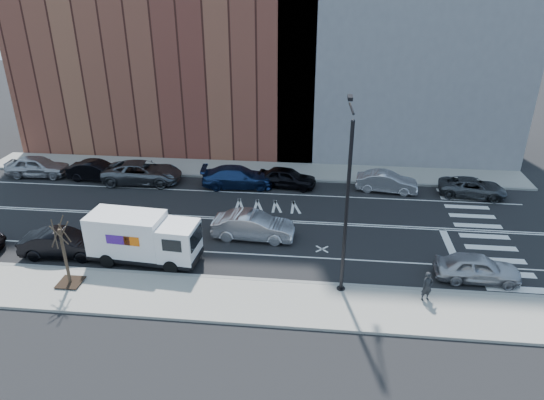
% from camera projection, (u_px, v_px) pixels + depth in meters
% --- Properties ---
extents(ground, '(120.00, 120.00, 0.00)m').
position_uv_depth(ground, '(232.00, 219.00, 32.19)').
color(ground, black).
rests_on(ground, ground).
extents(sidewalk_near, '(44.00, 3.60, 0.15)m').
position_uv_depth(sidewalk_near, '(201.00, 298.00, 24.22)').
color(sidewalk_near, gray).
rests_on(sidewalk_near, ground).
extents(sidewalk_far, '(44.00, 3.60, 0.15)m').
position_uv_depth(sidewalk_far, '(251.00, 170.00, 40.08)').
color(sidewalk_far, gray).
rests_on(sidewalk_far, ground).
extents(curb_near, '(44.00, 0.25, 0.17)m').
position_uv_depth(curb_near, '(209.00, 277.00, 25.84)').
color(curb_near, gray).
rests_on(curb_near, ground).
extents(curb_far, '(44.00, 0.25, 0.17)m').
position_uv_depth(curb_far, '(248.00, 178.00, 38.46)').
color(curb_far, gray).
rests_on(curb_far, ground).
extents(crosswalk, '(3.00, 14.00, 0.01)m').
position_uv_depth(crosswalk, '(481.00, 231.00, 30.67)').
color(crosswalk, white).
rests_on(crosswalk, ground).
extents(road_markings, '(40.00, 8.60, 0.01)m').
position_uv_depth(road_markings, '(232.00, 219.00, 32.18)').
color(road_markings, white).
rests_on(road_markings, ground).
extents(bldg_brick, '(26.00, 10.00, 22.00)m').
position_uv_depth(bldg_brick, '(169.00, 21.00, 42.34)').
color(bldg_brick, brown).
rests_on(bldg_brick, ground).
extents(streetlight, '(0.44, 4.02, 9.34)m').
position_uv_depth(streetlight, '(347.00, 197.00, 23.14)').
color(streetlight, black).
rests_on(streetlight, ground).
extents(street_tree, '(1.20, 1.20, 3.75)m').
position_uv_depth(street_tree, '(66.00, 262.00, 24.67)').
color(street_tree, black).
rests_on(street_tree, ground).
extents(fedex_van, '(6.34, 2.60, 2.83)m').
position_uv_depth(fedex_van, '(143.00, 238.00, 26.88)').
color(fedex_van, black).
rests_on(fedex_van, ground).
extents(far_parked_a, '(4.98, 2.20, 1.67)m').
position_uv_depth(far_parked_a, '(38.00, 166.00, 38.69)').
color(far_parked_a, '#A6A5AA').
rests_on(far_parked_a, ground).
extents(far_parked_b, '(4.68, 1.89, 1.51)m').
position_uv_depth(far_parked_b, '(97.00, 171.00, 37.99)').
color(far_parked_b, black).
rests_on(far_parked_b, ground).
extents(far_parked_c, '(6.13, 3.04, 1.67)m').
position_uv_depth(far_parked_c, '(142.00, 172.00, 37.49)').
color(far_parked_c, '#56595F').
rests_on(far_parked_c, ground).
extents(far_parked_d, '(5.66, 2.75, 1.59)m').
position_uv_depth(far_parked_d, '(238.00, 177.00, 36.77)').
color(far_parked_d, navy).
rests_on(far_parked_d, ground).
extents(far_parked_e, '(4.65, 2.39, 1.51)m').
position_uv_depth(far_parked_e, '(287.00, 177.00, 36.76)').
color(far_parked_e, black).
rests_on(far_parked_e, ground).
extents(far_parked_f, '(4.65, 2.12, 1.48)m').
position_uv_depth(far_parked_f, '(387.00, 182.00, 36.01)').
color(far_parked_f, '#B5B4B9').
rests_on(far_parked_f, ground).
extents(far_parked_g, '(5.02, 2.78, 1.33)m').
position_uv_depth(far_parked_g, '(473.00, 187.00, 35.26)').
color(far_parked_g, '#414448').
rests_on(far_parked_g, ground).
extents(driving_sedan, '(5.05, 1.94, 1.64)m').
position_uv_depth(driving_sedan, '(253.00, 226.00, 29.54)').
color(driving_sedan, silver).
rests_on(driving_sedan, ground).
extents(near_parked_rear_a, '(4.79, 1.86, 1.56)m').
position_uv_depth(near_parked_rear_a, '(63.00, 244.00, 27.69)').
color(near_parked_rear_a, black).
rests_on(near_parked_rear_a, ground).
extents(near_parked_front, '(4.42, 1.90, 1.49)m').
position_uv_depth(near_parked_front, '(477.00, 268.00, 25.47)').
color(near_parked_front, '#B9B9BE').
rests_on(near_parked_front, ground).
extents(pedestrian, '(0.67, 0.55, 1.57)m').
position_uv_depth(pedestrian, '(427.00, 286.00, 23.63)').
color(pedestrian, black).
rests_on(pedestrian, sidewalk_near).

